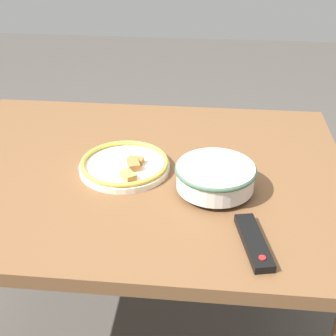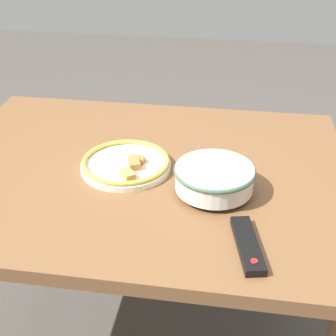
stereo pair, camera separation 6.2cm
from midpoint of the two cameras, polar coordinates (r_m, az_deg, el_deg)
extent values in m
plane|color=#4C4742|center=(1.88, -3.94, -18.92)|extent=(8.00, 8.00, 0.00)
cube|color=brown|center=(1.43, -4.93, -0.74)|extent=(1.25, 0.95, 0.04)
cylinder|color=brown|center=(1.97, 13.94, -4.18)|extent=(0.06, 0.06, 0.67)
cylinder|color=brown|center=(2.10, -17.65, -2.34)|extent=(0.06, 0.06, 0.67)
cylinder|color=silver|center=(1.31, 4.34, -2.52)|extent=(0.10, 0.10, 0.01)
cylinder|color=silver|center=(1.29, 4.41, -1.06)|extent=(0.21, 0.21, 0.06)
cylinder|color=#B75B23|center=(1.29, 4.40, -1.24)|extent=(0.19, 0.19, 0.05)
torus|color=#42664C|center=(1.27, 4.45, -0.15)|extent=(0.22, 0.22, 0.01)
cylinder|color=silver|center=(1.41, -6.56, 0.12)|extent=(0.27, 0.27, 0.02)
torus|color=gold|center=(1.40, -6.60, 0.68)|extent=(0.26, 0.26, 0.01)
cube|color=tan|center=(1.33, -6.21, -0.99)|extent=(0.05, 0.06, 0.02)
cube|color=#B2753D|center=(1.41, -5.19, 1.00)|extent=(0.05, 0.03, 0.02)
cube|color=#B2753D|center=(1.38, -5.52, 0.41)|extent=(0.05, 0.06, 0.02)
cube|color=black|center=(1.13, 8.83, -8.91)|extent=(0.09, 0.20, 0.02)
cylinder|color=red|center=(1.07, 9.78, -10.76)|extent=(0.02, 0.02, 0.00)
camera|label=1|loc=(0.03, -91.33, -0.80)|focal=50.00mm
camera|label=2|loc=(0.03, 88.67, 0.80)|focal=50.00mm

